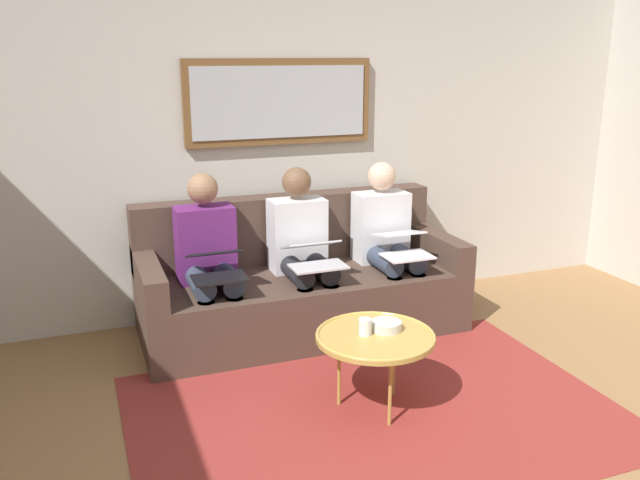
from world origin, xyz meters
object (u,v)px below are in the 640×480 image
object	(u,v)px
person_left	(387,238)
laptop_white	(402,243)
couch	(299,285)
person_middle	(302,247)
coffee_table	(375,337)
cup	(365,327)
laptop_black	(216,264)
laptop_silver	(314,254)
bowl	(386,326)
framed_mirror	(280,102)
person_right	(209,257)

from	to	relation	value
person_left	laptop_white	size ratio (longest dim) A/B	3.06
couch	person_middle	world-z (taller)	person_middle
coffee_table	person_middle	size ratio (longest dim) A/B	0.56
cup	person_middle	distance (m)	1.13
person_left	laptop_black	world-z (taller)	person_left
cup	laptop_silver	size ratio (longest dim) A/B	0.25
person_middle	bowl	bearing A→B (deg)	94.98
person_middle	person_left	bearing A→B (deg)	180.00
framed_mirror	laptop_black	bearing A→B (deg)	47.28
coffee_table	person_left	xyz separation A→B (m)	(-0.63, -1.15, 0.19)
laptop_white	person_middle	world-z (taller)	person_middle
coffee_table	person_right	xyz separation A→B (m)	(0.65, -1.15, 0.19)
person_right	laptop_black	world-z (taller)	person_right
framed_mirror	laptop_silver	size ratio (longest dim) A/B	3.83
framed_mirror	person_left	world-z (taller)	framed_mirror
person_right	laptop_black	size ratio (longest dim) A/B	3.08
bowl	laptop_silver	xyz separation A→B (m)	(0.10, -0.87, 0.17)
person_middle	person_right	xyz separation A→B (m)	(0.64, 0.00, 0.00)
couch	laptop_white	bearing A→B (deg)	154.15
coffee_table	person_middle	xyz separation A→B (m)	(0.01, -1.15, 0.19)
framed_mirror	cup	size ratio (longest dim) A/B	15.16
coffee_table	laptop_silver	world-z (taller)	laptop_silver
cup	laptop_white	distance (m)	1.12
coffee_table	laptop_silver	xyz separation A→B (m)	(0.01, -0.91, 0.21)
person_middle	laptop_silver	size ratio (longest dim) A/B	3.20
coffee_table	laptop_silver	bearing A→B (deg)	-89.14
laptop_black	person_middle	bearing A→B (deg)	-159.76
person_left	laptop_white	world-z (taller)	person_left
couch	person_right	distance (m)	0.71
person_left	coffee_table	bearing A→B (deg)	61.40
laptop_silver	person_right	bearing A→B (deg)	-20.51
person_middle	laptop_silver	distance (m)	0.24
framed_mirror	laptop_white	world-z (taller)	framed_mirror
couch	laptop_white	size ratio (longest dim) A/B	5.90
framed_mirror	bowl	world-z (taller)	framed_mirror
couch	laptop_silver	bearing A→B (deg)	90.00
bowl	person_middle	bearing A→B (deg)	-85.02
coffee_table	laptop_white	size ratio (longest dim) A/B	1.72
laptop_silver	person_middle	bearing A→B (deg)	-90.00
laptop_silver	cup	bearing A→B (deg)	87.69
cup	person_middle	xyz separation A→B (m)	(-0.04, -1.13, 0.13)
couch	laptop_black	xyz separation A→B (m)	(0.64, 0.30, 0.32)
laptop_silver	laptop_black	bearing A→B (deg)	-0.31
person_middle	laptop_silver	xyz separation A→B (m)	(0.00, 0.24, 0.02)
person_right	cup	bearing A→B (deg)	118.22
laptop_white	laptop_silver	world-z (taller)	laptop_white
person_middle	laptop_black	world-z (taller)	person_middle
coffee_table	cup	size ratio (longest dim) A/B	7.14
laptop_white	bowl	bearing A→B (deg)	58.01
couch	laptop_black	world-z (taller)	couch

